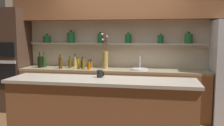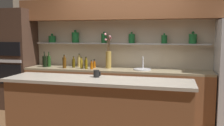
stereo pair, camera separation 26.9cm
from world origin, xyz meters
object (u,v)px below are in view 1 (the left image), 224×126
object	(u,v)px
bottle_oil_5	(78,64)
bottle_sauce_6	(91,65)
bottle_spirit_7	(61,63)
bottle_sauce_11	(91,64)
bottle_oil_2	(70,63)
bottle_sauce_1	(89,66)
bottle_wine_4	(44,62)
flower_vase	(105,57)
bottle_spirit_3	(75,62)
bottle_wine_8	(40,62)
oven_tower	(12,60)
coffee_mug	(100,74)
bottle_oil_10	(83,64)
bottle_oil_9	(82,63)
sink_fixture	(139,68)
bottle_sauce_0	(82,65)

from	to	relation	value
bottle_oil_5	bottle_sauce_6	xyz separation A→B (m)	(0.22, 0.15, -0.03)
bottle_spirit_7	bottle_sauce_11	distance (m)	0.61
bottle_oil_2	bottle_sauce_1	bearing A→B (deg)	-19.85
bottle_sauce_1	bottle_wine_4	size ratio (longest dim) A/B	0.57
bottle_sauce_1	bottle_spirit_7	distance (m)	0.59
flower_vase	bottle_spirit_3	xyz separation A→B (m)	(-0.67, 0.10, -0.11)
bottle_spirit_3	bottle_wine_8	size ratio (longest dim) A/B	0.84
oven_tower	bottle_spirit_7	distance (m)	1.13
bottle_wine_4	bottle_wine_8	size ratio (longest dim) A/B	0.98
bottle_spirit_3	bottle_wine_4	size ratio (longest dim) A/B	0.86
bottle_spirit_3	coffee_mug	bearing A→B (deg)	-61.67
flower_vase	coffee_mug	distance (m)	1.64
bottle_sauce_11	bottle_oil_5	bearing A→B (deg)	-122.86
coffee_mug	bottle_wine_4	bearing A→B (deg)	134.82
bottle_oil_2	bottle_oil_10	world-z (taller)	bottle_oil_10
bottle_spirit_3	bottle_sauce_6	xyz separation A→B (m)	(0.38, -0.13, -0.05)
bottle_oil_9	bottle_oil_2	bearing A→B (deg)	-159.17
bottle_oil_2	bottle_sauce_11	distance (m)	0.43
flower_vase	oven_tower	bearing A→B (deg)	-177.92
flower_vase	sink_fixture	size ratio (longest dim) A/B	2.10
bottle_sauce_0	bottle_oil_5	bearing A→B (deg)	-116.26
bottle_wine_4	bottle_oil_5	size ratio (longest dim) A/B	1.36
bottle_spirit_3	bottle_sauce_6	distance (m)	0.40
bottle_sauce_1	bottle_oil_2	world-z (taller)	bottle_oil_2
bottle_sauce_0	bottle_oil_9	size ratio (longest dim) A/B	0.82
bottle_oil_2	bottle_spirit_7	xyz separation A→B (m)	(-0.15, -0.12, 0.02)
oven_tower	bottle_wine_8	world-z (taller)	oven_tower
bottle_spirit_3	bottle_oil_5	xyz separation A→B (m)	(0.16, -0.27, -0.02)
bottle_sauce_0	bottle_sauce_1	distance (m)	0.25
bottle_sauce_0	sink_fixture	bearing A→B (deg)	0.10
sink_fixture	bottle_wine_8	bearing A→B (deg)	-177.71
oven_tower	bottle_sauce_0	distance (m)	1.53
bottle_oil_10	coffee_mug	xyz separation A→B (m)	(0.65, -1.40, 0.05)
bottle_sauce_1	bottle_sauce_11	distance (m)	0.34
bottle_sauce_1	bottle_spirit_7	world-z (taller)	bottle_spirit_7
bottle_wine_8	bottle_oil_9	size ratio (longest dim) A/B	1.50
bottle_sauce_6	bottle_spirit_3	bearing A→B (deg)	161.50
bottle_spirit_3	bottle_wine_4	xyz separation A→B (m)	(-0.61, -0.17, 0.00)
bottle_oil_9	bottle_sauce_6	bearing A→B (deg)	-11.02
bottle_oil_2	bottle_wine_8	world-z (taller)	bottle_wine_8
flower_vase	sink_fixture	xyz separation A→B (m)	(0.68, -0.06, -0.20)
bottle_spirit_7	bottle_sauce_6	bearing A→B (deg)	16.83
oven_tower	flower_vase	distance (m)	1.99
oven_tower	bottle_sauce_11	bearing A→B (deg)	6.15
bottle_sauce_11	bottle_spirit_3	bearing A→B (deg)	-179.70
oven_tower	bottle_oil_5	size ratio (longest dim) A/B	9.20
bottle_sauce_6	bottle_spirit_7	size ratio (longest dim) A/B	0.60
bottle_wine_4	bottle_oil_10	world-z (taller)	bottle_wine_4
bottle_sauce_1	coffee_mug	bearing A→B (deg)	-68.74
bottle_oil_2	bottle_sauce_6	size ratio (longest dim) A/B	1.45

